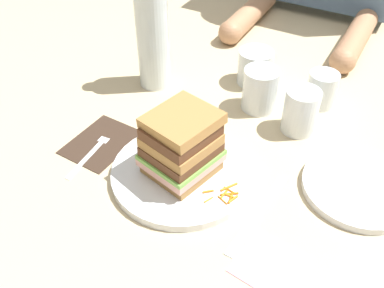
{
  "coord_description": "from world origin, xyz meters",
  "views": [
    {
      "loc": [
        0.28,
        -0.49,
        0.56
      ],
      "look_at": [
        0.0,
        0.01,
        0.06
      ],
      "focal_mm": 40.59,
      "sensor_mm": 36.0,
      "label": 1
    }
  ],
  "objects_px": {
    "napkin_dark": "(101,142)",
    "napkin_pink": "(270,264)",
    "fork": "(95,148)",
    "side_plate": "(359,187)",
    "water_bottle": "(152,33)",
    "empty_tumbler_1": "(255,67)",
    "empty_tumbler_2": "(322,89)",
    "empty_tumbler_0": "(260,89)",
    "sandwich": "(183,146)",
    "juice_glass": "(300,113)",
    "knife": "(256,215)",
    "main_plate": "(184,174)"
  },
  "relations": [
    {
      "from": "sandwich",
      "to": "empty_tumbler_2",
      "type": "bearing_deg",
      "value": 66.32
    },
    {
      "from": "juice_glass",
      "to": "empty_tumbler_1",
      "type": "bearing_deg",
      "value": 140.97
    },
    {
      "from": "sandwich",
      "to": "side_plate",
      "type": "bearing_deg",
      "value": 22.87
    },
    {
      "from": "napkin_dark",
      "to": "empty_tumbler_2",
      "type": "bearing_deg",
      "value": 44.99
    },
    {
      "from": "water_bottle",
      "to": "side_plate",
      "type": "distance_m",
      "value": 0.52
    },
    {
      "from": "sandwich",
      "to": "napkin_pink",
      "type": "bearing_deg",
      "value": -25.52
    },
    {
      "from": "water_bottle",
      "to": "empty_tumbler_1",
      "type": "relative_size",
      "value": 3.59
    },
    {
      "from": "empty_tumbler_0",
      "to": "empty_tumbler_1",
      "type": "distance_m",
      "value": 0.1
    },
    {
      "from": "fork",
      "to": "empty_tumbler_2",
      "type": "relative_size",
      "value": 2.19
    },
    {
      "from": "empty_tumbler_0",
      "to": "main_plate",
      "type": "bearing_deg",
      "value": -97.7
    },
    {
      "from": "fork",
      "to": "napkin_dark",
      "type": "bearing_deg",
      "value": 94.26
    },
    {
      "from": "main_plate",
      "to": "napkin_dark",
      "type": "xyz_separation_m",
      "value": [
        -0.19,
        0.0,
        -0.01
      ]
    },
    {
      "from": "empty_tumbler_2",
      "to": "sandwich",
      "type": "bearing_deg",
      "value": -113.68
    },
    {
      "from": "juice_glass",
      "to": "side_plate",
      "type": "xyz_separation_m",
      "value": [
        0.15,
        -0.11,
        -0.03
      ]
    },
    {
      "from": "fork",
      "to": "empty_tumbler_0",
      "type": "relative_size",
      "value": 1.81
    },
    {
      "from": "main_plate",
      "to": "empty_tumbler_0",
      "type": "xyz_separation_m",
      "value": [
        0.04,
        0.26,
        0.04
      ]
    },
    {
      "from": "juice_glass",
      "to": "napkin_pink",
      "type": "relative_size",
      "value": 0.96
    },
    {
      "from": "main_plate",
      "to": "sandwich",
      "type": "distance_m",
      "value": 0.07
    },
    {
      "from": "fork",
      "to": "napkin_pink",
      "type": "bearing_deg",
      "value": -11.04
    },
    {
      "from": "knife",
      "to": "side_plate",
      "type": "height_order",
      "value": "side_plate"
    },
    {
      "from": "juice_glass",
      "to": "empty_tumbler_1",
      "type": "relative_size",
      "value": 1.16
    },
    {
      "from": "juice_glass",
      "to": "napkin_pink",
      "type": "xyz_separation_m",
      "value": [
        0.07,
        -0.33,
        -0.04
      ]
    },
    {
      "from": "fork",
      "to": "juice_glass",
      "type": "relative_size",
      "value": 1.81
    },
    {
      "from": "water_bottle",
      "to": "empty_tumbler_1",
      "type": "bearing_deg",
      "value": 30.36
    },
    {
      "from": "napkin_dark",
      "to": "empty_tumbler_1",
      "type": "height_order",
      "value": "empty_tumbler_1"
    },
    {
      "from": "sandwich",
      "to": "empty_tumbler_2",
      "type": "distance_m",
      "value": 0.37
    },
    {
      "from": "napkin_pink",
      "to": "water_bottle",
      "type": "bearing_deg",
      "value": 141.46
    },
    {
      "from": "fork",
      "to": "empty_tumbler_0",
      "type": "bearing_deg",
      "value": 51.78
    },
    {
      "from": "napkin_dark",
      "to": "napkin_pink",
      "type": "height_order",
      "value": "same"
    },
    {
      "from": "main_plate",
      "to": "water_bottle",
      "type": "height_order",
      "value": "water_bottle"
    },
    {
      "from": "empty_tumbler_2",
      "to": "side_plate",
      "type": "xyz_separation_m",
      "value": [
        0.14,
        -0.22,
        -0.03
      ]
    },
    {
      "from": "fork",
      "to": "empty_tumbler_1",
      "type": "bearing_deg",
      "value": 64.71
    },
    {
      "from": "sandwich",
      "to": "knife",
      "type": "height_order",
      "value": "sandwich"
    },
    {
      "from": "napkin_dark",
      "to": "napkin_pink",
      "type": "bearing_deg",
      "value": -14.1
    },
    {
      "from": "side_plate",
      "to": "napkin_pink",
      "type": "distance_m",
      "value": 0.23
    },
    {
      "from": "fork",
      "to": "side_plate",
      "type": "height_order",
      "value": "side_plate"
    },
    {
      "from": "napkin_dark",
      "to": "water_bottle",
      "type": "relative_size",
      "value": 0.49
    },
    {
      "from": "empty_tumbler_0",
      "to": "napkin_pink",
      "type": "bearing_deg",
      "value": -64.87
    },
    {
      "from": "empty_tumbler_2",
      "to": "napkin_dark",
      "type": "bearing_deg",
      "value": -135.01
    },
    {
      "from": "empty_tumbler_0",
      "to": "napkin_pink",
      "type": "relative_size",
      "value": 0.96
    },
    {
      "from": "knife",
      "to": "empty_tumbler_2",
      "type": "bearing_deg",
      "value": 90.41
    },
    {
      "from": "juice_glass",
      "to": "napkin_pink",
      "type": "distance_m",
      "value": 0.34
    },
    {
      "from": "main_plate",
      "to": "juice_glass",
      "type": "relative_size",
      "value": 2.75
    },
    {
      "from": "empty_tumbler_0",
      "to": "empty_tumbler_2",
      "type": "xyz_separation_m",
      "value": [
        0.11,
        0.08,
        -0.01
      ]
    },
    {
      "from": "napkin_dark",
      "to": "empty_tumbler_2",
      "type": "xyz_separation_m",
      "value": [
        0.33,
        0.33,
        0.04
      ]
    },
    {
      "from": "sandwich",
      "to": "water_bottle",
      "type": "bearing_deg",
      "value": 132.09
    },
    {
      "from": "empty_tumbler_0",
      "to": "knife",
      "type": "bearing_deg",
      "value": -67.96
    },
    {
      "from": "fork",
      "to": "juice_glass",
      "type": "distance_m",
      "value": 0.41
    },
    {
      "from": "sandwich",
      "to": "empty_tumbler_1",
      "type": "bearing_deg",
      "value": 91.93
    },
    {
      "from": "napkin_dark",
      "to": "empty_tumbler_1",
      "type": "relative_size",
      "value": 1.76
    }
  ]
}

